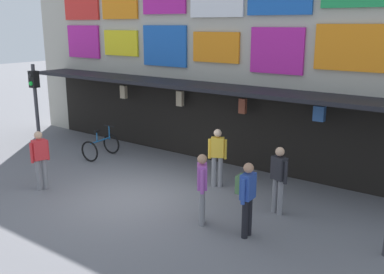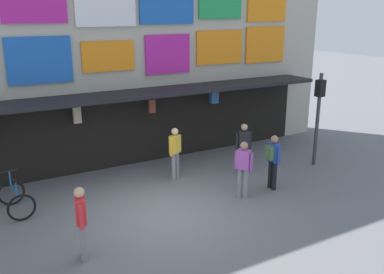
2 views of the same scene
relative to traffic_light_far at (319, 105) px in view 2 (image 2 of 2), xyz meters
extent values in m
plane|color=slate|center=(-6.19, -0.81, -2.14)|extent=(80.00, 80.00, 0.00)
cube|color=#B2AD9E|center=(-6.19, 3.79, 1.86)|extent=(18.00, 1.20, 8.00)
cube|color=black|center=(-6.19, 2.49, 0.46)|extent=(15.30, 1.40, 0.12)
cube|color=#B71E93|center=(-8.30, 3.14, 3.21)|extent=(1.84, 0.08, 1.06)
cube|color=white|center=(-6.19, 3.14, 3.22)|extent=(1.94, 0.08, 1.33)
cube|color=blue|center=(-4.09, 3.14, 3.27)|extent=(1.98, 0.08, 1.35)
cube|color=green|center=(-1.98, 3.14, 3.21)|extent=(1.78, 0.08, 0.91)
cube|color=orange|center=(0.13, 3.14, 3.21)|extent=(1.80, 0.08, 1.12)
cube|color=blue|center=(-8.30, 3.14, 1.62)|extent=(1.89, 0.08, 1.38)
cube|color=orange|center=(-6.19, 3.14, 1.64)|extent=(1.72, 0.08, 0.95)
cube|color=#B71E93|center=(-4.09, 3.14, 1.60)|extent=(1.67, 0.08, 1.32)
cube|color=orange|center=(-1.98, 3.14, 1.76)|extent=(1.93, 0.08, 1.21)
cube|color=orange|center=(0.13, 3.14, 1.78)|extent=(1.83, 0.08, 1.36)
cylinder|color=black|center=(-7.41, 2.84, 0.29)|extent=(0.02, 0.02, 0.23)
cube|color=tan|center=(-7.41, 2.84, -0.08)|extent=(0.24, 0.14, 0.51)
cylinder|color=black|center=(-4.92, 2.73, 0.29)|extent=(0.02, 0.02, 0.22)
cube|color=brown|center=(-4.92, 2.73, -0.05)|extent=(0.22, 0.13, 0.46)
cylinder|color=black|center=(-2.51, 2.63, 0.32)|extent=(0.02, 0.02, 0.17)
cube|color=#2D5693|center=(-2.51, 2.63, 0.03)|extent=(0.30, 0.18, 0.41)
cube|color=black|center=(-6.19, 3.17, -0.89)|extent=(15.30, 0.04, 2.50)
cylinder|color=#38383D|center=(0.00, -0.01, -0.54)|extent=(0.12, 0.12, 3.20)
cube|color=black|center=(0.00, -0.01, 0.56)|extent=(0.29, 0.26, 0.56)
sphere|color=red|center=(-0.01, 0.12, 0.69)|extent=(0.15, 0.15, 0.15)
sphere|color=black|center=(-0.01, 0.12, 0.43)|extent=(0.15, 0.15, 0.15)
torus|color=black|center=(-9.64, 1.70, -1.78)|extent=(0.72, 0.14, 0.72)
torus|color=black|center=(-9.52, 0.61, -1.78)|extent=(0.72, 0.14, 0.72)
cylinder|color=#1E66A8|center=(-9.58, 1.15, -1.53)|extent=(0.16, 0.99, 0.05)
cylinder|color=#1E66A8|center=(-9.56, 0.99, -1.36)|extent=(0.04, 0.04, 0.35)
cube|color=black|center=(-9.56, 0.99, -1.17)|extent=(0.12, 0.21, 0.06)
cylinder|color=#1E66A8|center=(-9.63, 1.62, -1.36)|extent=(0.04, 0.04, 0.50)
cylinder|color=black|center=(-9.63, 1.62, -1.11)|extent=(0.44, 0.08, 0.04)
cylinder|color=gray|center=(-2.56, 0.53, -1.70)|extent=(0.14, 0.14, 0.88)
cylinder|color=gray|center=(-2.73, 0.59, -1.70)|extent=(0.14, 0.14, 0.88)
cube|color=#232328|center=(-2.64, 0.56, -0.98)|extent=(0.41, 0.33, 0.56)
sphere|color=tan|center=(-2.64, 0.56, -0.57)|extent=(0.22, 0.22, 0.22)
cylinder|color=#232328|center=(-2.44, 0.49, -1.03)|extent=(0.09, 0.09, 0.56)
cylinder|color=#232328|center=(-2.85, 0.64, -1.03)|extent=(0.09, 0.09, 0.56)
cylinder|color=black|center=(-2.65, -0.84, -1.70)|extent=(0.14, 0.14, 0.88)
cylinder|color=black|center=(-2.65, -1.02, -1.70)|extent=(0.14, 0.14, 0.88)
cube|color=#28479E|center=(-2.65, -0.93, -0.98)|extent=(0.23, 0.37, 0.56)
sphere|color=#A87A5B|center=(-2.65, -0.93, -0.57)|extent=(0.22, 0.22, 0.22)
cylinder|color=#28479E|center=(-2.66, -0.71, -1.03)|extent=(0.09, 0.09, 0.56)
cylinder|color=#28479E|center=(-2.64, -1.15, -1.03)|extent=(0.09, 0.09, 0.56)
cube|color=#477042|center=(-2.81, -0.94, -0.96)|extent=(0.17, 0.29, 0.40)
cylinder|color=gray|center=(-3.74, -1.08, -1.70)|extent=(0.14, 0.14, 0.88)
cylinder|color=gray|center=(-3.85, -0.93, -1.70)|extent=(0.14, 0.14, 0.88)
cube|color=#9E4CA8|center=(-3.79, -1.00, -0.98)|extent=(0.39, 0.42, 0.56)
sphere|color=#A87A5B|center=(-3.79, -1.00, -0.57)|extent=(0.22, 0.22, 0.22)
cylinder|color=#9E4CA8|center=(-3.66, -1.18, -1.03)|extent=(0.09, 0.09, 0.56)
cylinder|color=#9E4CA8|center=(-3.92, -0.83, -1.03)|extent=(0.09, 0.09, 0.56)
cylinder|color=gray|center=(-4.91, 1.17, -1.70)|extent=(0.14, 0.14, 0.88)
cylinder|color=gray|center=(-4.75, 1.26, -1.70)|extent=(0.14, 0.14, 0.88)
cube|color=gold|center=(-4.83, 1.21, -0.98)|extent=(0.42, 0.36, 0.56)
sphere|color=beige|center=(-4.83, 1.21, -0.57)|extent=(0.22, 0.22, 0.22)
cylinder|color=gold|center=(-5.02, 1.11, -1.03)|extent=(0.09, 0.09, 0.56)
cylinder|color=gold|center=(-4.63, 1.32, -1.03)|extent=(0.09, 0.09, 0.56)
cylinder|color=gray|center=(-8.64, -1.97, -1.70)|extent=(0.14, 0.14, 0.88)
cylinder|color=gray|center=(-8.60, -1.80, -1.70)|extent=(0.14, 0.14, 0.88)
cube|color=red|center=(-8.62, -1.89, -0.98)|extent=(0.29, 0.40, 0.56)
sphere|color=tan|center=(-8.62, -1.89, -0.57)|extent=(0.22, 0.22, 0.22)
cylinder|color=red|center=(-8.66, -2.10, -1.03)|extent=(0.09, 0.09, 0.56)
cylinder|color=red|center=(-8.57, -1.67, -1.03)|extent=(0.09, 0.09, 0.56)
camera|label=1|loc=(1.55, -8.64, 2.36)|focal=40.86mm
camera|label=2|loc=(-10.42, -9.87, 2.98)|focal=38.84mm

